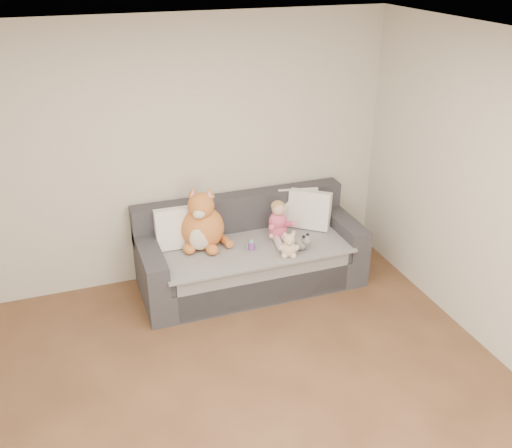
{
  "coord_description": "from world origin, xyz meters",
  "views": [
    {
      "loc": [
        -0.94,
        -2.66,
        3.15
      ],
      "look_at": [
        0.68,
        1.87,
        0.75
      ],
      "focal_mm": 40.0,
      "sensor_mm": 36.0,
      "label": 1
    }
  ],
  "objects_px": {
    "plush_cat": "(203,225)",
    "teddy_bear": "(289,247)",
    "toddler": "(279,224)",
    "sippy_cup": "(251,244)",
    "sofa": "(250,255)"
  },
  "relations": [
    {
      "from": "sippy_cup",
      "to": "toddler",
      "type": "bearing_deg",
      "value": 19.16
    },
    {
      "from": "toddler",
      "to": "plush_cat",
      "type": "distance_m",
      "value": 0.76
    },
    {
      "from": "plush_cat",
      "to": "sippy_cup",
      "type": "relative_size",
      "value": 5.74
    },
    {
      "from": "plush_cat",
      "to": "teddy_bear",
      "type": "xyz_separation_m",
      "value": [
        0.71,
        -0.45,
        -0.13
      ]
    },
    {
      "from": "sofa",
      "to": "toddler",
      "type": "xyz_separation_m",
      "value": [
        0.29,
        -0.06,
        0.33
      ]
    },
    {
      "from": "sofa",
      "to": "sippy_cup",
      "type": "xyz_separation_m",
      "value": [
        -0.04,
        -0.17,
        0.22
      ]
    },
    {
      "from": "plush_cat",
      "to": "toddler",
      "type": "bearing_deg",
      "value": 16.1
    },
    {
      "from": "sofa",
      "to": "toddler",
      "type": "relative_size",
      "value": 5.39
    },
    {
      "from": "plush_cat",
      "to": "sofa",
      "type": "bearing_deg",
      "value": 18.45
    },
    {
      "from": "sofa",
      "to": "sippy_cup",
      "type": "bearing_deg",
      "value": -103.31
    },
    {
      "from": "toddler",
      "to": "plush_cat",
      "type": "xyz_separation_m",
      "value": [
        -0.75,
        0.1,
        0.06
      ]
    },
    {
      "from": "plush_cat",
      "to": "sippy_cup",
      "type": "xyz_separation_m",
      "value": [
        0.42,
        -0.21,
        -0.17
      ]
    },
    {
      "from": "toddler",
      "to": "sippy_cup",
      "type": "relative_size",
      "value": 3.66
    },
    {
      "from": "sofa",
      "to": "plush_cat",
      "type": "bearing_deg",
      "value": 174.79
    },
    {
      "from": "sofa",
      "to": "sippy_cup",
      "type": "height_order",
      "value": "sofa"
    }
  ]
}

